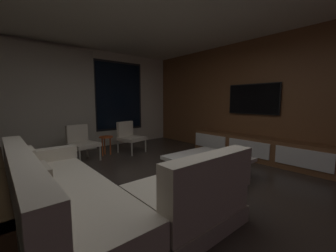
% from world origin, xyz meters
% --- Properties ---
extents(floor, '(9.20, 9.20, 0.00)m').
position_xyz_m(floor, '(0.00, 0.00, 0.00)').
color(floor, '#332B26').
extents(back_wall_with_window, '(6.60, 0.30, 2.70)m').
position_xyz_m(back_wall_with_window, '(-0.06, 3.62, 1.34)').
color(back_wall_with_window, beige).
rests_on(back_wall_with_window, floor).
extents(media_wall, '(0.12, 7.80, 2.70)m').
position_xyz_m(media_wall, '(3.06, 0.00, 1.35)').
color(media_wall, brown).
rests_on(media_wall, floor).
extents(sectional_couch, '(1.98, 2.50, 0.82)m').
position_xyz_m(sectional_couch, '(-0.87, -0.08, 0.29)').
color(sectional_couch, '#B1A997').
rests_on(sectional_couch, floor).
extents(coffee_table, '(1.16, 1.16, 0.36)m').
position_xyz_m(coffee_table, '(1.12, 0.04, 0.19)').
color(coffee_table, '#332412').
rests_on(coffee_table, floor).
extents(book_stack_on_coffee_table, '(0.30, 0.17, 0.05)m').
position_xyz_m(book_stack_on_coffee_table, '(1.02, 0.00, 0.39)').
color(book_stack_on_coffee_table, '#9D82C5').
rests_on(book_stack_on_coffee_table, coffee_table).
extents(accent_chair_near_window, '(0.66, 0.67, 0.78)m').
position_xyz_m(accent_chair_near_window, '(0.99, 2.48, 0.43)').
color(accent_chair_near_window, '#B2ADA0').
rests_on(accent_chair_near_window, floor).
extents(accent_chair_by_curtain, '(0.65, 0.66, 0.78)m').
position_xyz_m(accent_chair_by_curtain, '(-0.19, 2.51, 0.43)').
color(accent_chair_by_curtain, '#B2ADA0').
rests_on(accent_chair_by_curtain, floor).
extents(side_stool, '(0.32, 0.32, 0.46)m').
position_xyz_m(side_stool, '(0.40, 2.56, 0.37)').
color(side_stool, '#BF4C1E').
rests_on(side_stool, floor).
extents(media_console, '(0.46, 3.10, 0.52)m').
position_xyz_m(media_console, '(2.77, 0.05, 0.25)').
color(media_console, brown).
rests_on(media_console, floor).
extents(mounted_tv, '(0.05, 1.20, 0.69)m').
position_xyz_m(mounted_tv, '(2.95, 0.25, 1.35)').
color(mounted_tv, black).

